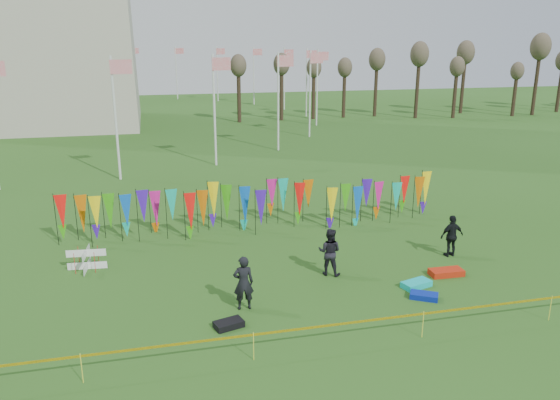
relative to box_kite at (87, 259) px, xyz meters
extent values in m
plane|color=#254E16|center=(7.47, -5.79, -0.44)|extent=(160.00, 160.00, 0.00)
cylinder|color=silver|center=(21.47, 42.21, 3.56)|extent=(0.16, 0.16, 8.00)
plane|color=red|center=(22.07, 42.21, 6.86)|extent=(1.40, 0.00, 1.40)
cylinder|color=silver|center=(20.52, 49.45, 3.56)|extent=(0.16, 0.16, 8.00)
plane|color=red|center=(21.12, 49.45, 6.86)|extent=(1.40, 0.00, 1.40)
cylinder|color=silver|center=(17.72, 56.21, 3.56)|extent=(0.16, 0.16, 8.00)
plane|color=red|center=(18.32, 56.21, 6.86)|extent=(1.40, 0.00, 1.40)
cylinder|color=silver|center=(13.27, 62.01, 3.56)|extent=(0.16, 0.16, 8.00)
plane|color=red|center=(13.87, 62.01, 6.86)|extent=(1.40, 0.00, 1.40)
cylinder|color=silver|center=(7.47, 66.46, 3.56)|extent=(0.16, 0.16, 8.00)
plane|color=red|center=(8.07, 66.46, 6.86)|extent=(1.40, 0.00, 1.40)
cylinder|color=silver|center=(0.72, 69.25, 3.56)|extent=(0.16, 0.16, 8.00)
plane|color=red|center=(1.32, 69.25, 6.86)|extent=(1.40, 0.00, 1.40)
cylinder|color=silver|center=(-6.53, 70.21, 3.56)|extent=(0.16, 0.16, 8.00)
plane|color=red|center=(-5.93, 70.21, 6.86)|extent=(1.40, 0.00, 1.40)
cylinder|color=silver|center=(-13.77, 69.25, 3.56)|extent=(0.16, 0.16, 8.00)
plane|color=red|center=(-13.17, 69.25, 6.86)|extent=(1.40, 0.00, 1.40)
cylinder|color=silver|center=(0.72, 15.16, 3.56)|extent=(0.16, 0.16, 8.00)
plane|color=red|center=(1.32, 15.16, 6.86)|extent=(1.40, 0.00, 1.40)
cylinder|color=silver|center=(7.47, 17.96, 3.56)|extent=(0.16, 0.16, 8.00)
plane|color=red|center=(8.07, 17.96, 6.86)|extent=(1.40, 0.00, 1.40)
cylinder|color=silver|center=(13.27, 22.41, 3.56)|extent=(0.16, 0.16, 8.00)
plane|color=red|center=(13.87, 22.41, 6.86)|extent=(1.40, 0.00, 1.40)
cylinder|color=silver|center=(17.72, 28.21, 3.56)|extent=(0.16, 0.16, 8.00)
plane|color=red|center=(18.32, 28.21, 6.86)|extent=(1.40, 0.00, 1.40)
cylinder|color=silver|center=(20.52, 34.96, 3.56)|extent=(0.16, 0.16, 8.00)
plane|color=red|center=(21.12, 34.96, 6.86)|extent=(1.40, 0.00, 1.40)
cylinder|color=black|center=(-1.53, 3.21, 0.70)|extent=(0.03, 0.03, 2.28)
cone|color=#FF120E|center=(-1.25, 3.21, 0.96)|extent=(0.64, 0.64, 1.60)
cylinder|color=black|center=(-0.83, 3.21, 0.70)|extent=(0.03, 0.03, 2.28)
cone|color=#D06106|center=(-0.55, 3.21, 0.96)|extent=(0.64, 0.64, 1.60)
cylinder|color=black|center=(-0.14, 3.21, 0.70)|extent=(0.03, 0.03, 2.28)
cone|color=yellow|center=(0.14, 3.21, 0.96)|extent=(0.64, 0.64, 1.60)
cylinder|color=black|center=(0.55, 3.21, 0.70)|extent=(0.03, 0.03, 2.28)
cone|color=#349E12|center=(0.83, 3.21, 0.96)|extent=(0.64, 0.64, 1.60)
cylinder|color=black|center=(1.24, 3.21, 0.70)|extent=(0.03, 0.03, 2.28)
cone|color=blue|center=(1.52, 3.21, 0.96)|extent=(0.64, 0.64, 1.60)
cylinder|color=black|center=(1.93, 3.21, 0.70)|extent=(0.03, 0.03, 2.28)
cone|color=#4014B1|center=(2.21, 3.21, 0.96)|extent=(0.64, 0.64, 1.60)
cylinder|color=black|center=(2.63, 3.21, 0.70)|extent=(0.03, 0.03, 2.28)
cone|color=#D71786|center=(2.91, 3.21, 0.96)|extent=(0.64, 0.64, 1.60)
cylinder|color=black|center=(3.32, 3.21, 0.70)|extent=(0.03, 0.03, 2.28)
cone|color=#0BB094|center=(3.60, 3.21, 0.96)|extent=(0.64, 0.64, 1.60)
cylinder|color=black|center=(4.01, 3.21, 0.70)|extent=(0.03, 0.03, 2.28)
cone|color=#FF120E|center=(4.29, 3.21, 0.96)|extent=(0.64, 0.64, 1.60)
cylinder|color=black|center=(4.70, 3.21, 0.70)|extent=(0.03, 0.03, 2.28)
cone|color=#D06106|center=(4.98, 3.21, 0.96)|extent=(0.64, 0.64, 1.60)
cylinder|color=black|center=(5.40, 3.21, 0.70)|extent=(0.03, 0.03, 2.28)
cone|color=yellow|center=(5.68, 3.21, 0.96)|extent=(0.64, 0.64, 1.60)
cylinder|color=black|center=(6.09, 3.21, 0.70)|extent=(0.03, 0.03, 2.28)
cone|color=#349E12|center=(6.37, 3.21, 0.96)|extent=(0.64, 0.64, 1.60)
cylinder|color=black|center=(6.78, 3.21, 0.70)|extent=(0.03, 0.03, 2.28)
cone|color=blue|center=(7.06, 3.21, 0.96)|extent=(0.64, 0.64, 1.60)
cylinder|color=black|center=(7.47, 3.21, 0.70)|extent=(0.03, 0.03, 2.28)
cone|color=#4014B1|center=(7.75, 3.21, 0.96)|extent=(0.64, 0.64, 1.60)
cylinder|color=black|center=(8.17, 3.21, 0.70)|extent=(0.03, 0.03, 2.28)
cone|color=#D71786|center=(8.45, 3.21, 0.96)|extent=(0.64, 0.64, 1.60)
cylinder|color=black|center=(8.86, 3.21, 0.70)|extent=(0.03, 0.03, 2.28)
cone|color=#0BB094|center=(9.14, 3.21, 0.96)|extent=(0.64, 0.64, 1.60)
cylinder|color=black|center=(9.55, 3.21, 0.70)|extent=(0.03, 0.03, 2.28)
cone|color=#FF120E|center=(9.83, 3.21, 0.96)|extent=(0.64, 0.64, 1.60)
cylinder|color=black|center=(10.24, 3.21, 0.70)|extent=(0.03, 0.03, 2.28)
cone|color=#D06106|center=(10.52, 3.21, 0.96)|extent=(0.64, 0.64, 1.60)
cylinder|color=black|center=(10.93, 3.21, 0.70)|extent=(0.03, 0.03, 2.28)
cone|color=yellow|center=(11.21, 3.21, 0.96)|extent=(0.64, 0.64, 1.60)
cylinder|color=black|center=(11.63, 3.21, 0.70)|extent=(0.03, 0.03, 2.28)
cone|color=#349E12|center=(11.91, 3.21, 0.96)|extent=(0.64, 0.64, 1.60)
cylinder|color=black|center=(12.32, 3.21, 0.70)|extent=(0.03, 0.03, 2.28)
cone|color=blue|center=(12.60, 3.21, 0.96)|extent=(0.64, 0.64, 1.60)
cylinder|color=black|center=(13.01, 3.21, 0.70)|extent=(0.03, 0.03, 2.28)
cone|color=#4014B1|center=(13.29, 3.21, 0.96)|extent=(0.64, 0.64, 1.60)
cylinder|color=black|center=(13.70, 3.21, 0.70)|extent=(0.03, 0.03, 2.28)
cone|color=#D71786|center=(13.98, 3.21, 0.96)|extent=(0.64, 0.64, 1.60)
cylinder|color=black|center=(14.40, 3.21, 0.70)|extent=(0.03, 0.03, 2.28)
cone|color=#0BB094|center=(14.68, 3.21, 0.96)|extent=(0.64, 0.64, 1.60)
cylinder|color=black|center=(15.09, 3.21, 0.70)|extent=(0.03, 0.03, 2.28)
cone|color=#FF120E|center=(15.37, 3.21, 0.96)|extent=(0.64, 0.64, 1.60)
cylinder|color=black|center=(15.78, 3.21, 0.70)|extent=(0.03, 0.03, 2.28)
cone|color=#D06106|center=(16.06, 3.21, 0.96)|extent=(0.64, 0.64, 1.60)
cylinder|color=black|center=(16.47, 3.21, 0.70)|extent=(0.03, 0.03, 2.28)
cone|color=yellow|center=(16.75, 3.21, 0.96)|extent=(0.64, 0.64, 1.60)
cube|color=yellow|center=(7.47, -7.97, 0.38)|extent=(26.00, 0.01, 0.08)
cylinder|color=yellow|center=(0.47, -7.97, 0.01)|extent=(0.02, 0.02, 0.90)
cylinder|color=yellow|center=(5.47, -7.97, 0.01)|extent=(0.02, 0.02, 0.90)
cylinder|color=yellow|center=(10.47, -7.97, 0.01)|extent=(0.02, 0.02, 0.90)
cylinder|color=yellow|center=(15.47, -7.97, 0.01)|extent=(0.02, 0.02, 0.90)
cylinder|color=#332719|center=(13.47, 38.21, 2.76)|extent=(0.44, 0.44, 6.40)
ellipsoid|color=brown|center=(13.47, 38.21, 6.12)|extent=(1.92, 1.92, 2.56)
cylinder|color=#332719|center=(17.47, 38.21, 2.76)|extent=(0.44, 0.44, 6.40)
ellipsoid|color=brown|center=(17.47, 38.21, 6.12)|extent=(1.92, 1.92, 2.56)
cylinder|color=#332719|center=(21.47, 38.21, 2.76)|extent=(0.44, 0.44, 6.40)
ellipsoid|color=brown|center=(21.47, 38.21, 6.12)|extent=(1.92, 1.92, 2.56)
cylinder|color=#332719|center=(25.47, 38.21, 2.76)|extent=(0.44, 0.44, 6.40)
ellipsoid|color=brown|center=(25.47, 38.21, 6.12)|extent=(1.92, 1.92, 2.56)
cylinder|color=#332719|center=(29.47, 38.21, 2.76)|extent=(0.44, 0.44, 6.40)
ellipsoid|color=brown|center=(29.47, 38.21, 6.12)|extent=(1.92, 1.92, 2.56)
cylinder|color=#332719|center=(33.47, 38.21, 2.76)|extent=(0.44, 0.44, 6.40)
ellipsoid|color=brown|center=(33.47, 38.21, 6.12)|extent=(1.92, 1.92, 2.56)
cylinder|color=#332719|center=(37.47, 38.21, 2.76)|extent=(0.44, 0.44, 6.40)
ellipsoid|color=brown|center=(37.47, 38.21, 6.12)|extent=(1.92, 1.92, 2.56)
cylinder|color=#332719|center=(41.47, 38.21, 2.76)|extent=(0.44, 0.44, 6.40)
ellipsoid|color=brown|center=(41.47, 38.21, 6.12)|extent=(1.92, 1.92, 2.56)
cylinder|color=#332719|center=(45.47, 38.21, 2.76)|extent=(0.44, 0.44, 6.40)
ellipsoid|color=brown|center=(45.47, 38.21, 6.12)|extent=(1.92, 1.92, 2.56)
cylinder|color=#332719|center=(49.47, 38.21, 2.76)|extent=(0.44, 0.44, 6.40)
ellipsoid|color=brown|center=(49.47, 38.21, 6.12)|extent=(1.92, 1.92, 2.56)
cylinder|color=#332719|center=(53.47, 38.21, 2.76)|extent=(0.44, 0.44, 6.40)
cylinder|color=red|center=(-0.38, -0.38, 0.00)|extent=(0.02, 0.02, 0.88)
cylinder|color=red|center=(0.38, -0.38, 0.00)|extent=(0.02, 0.02, 0.88)
cylinder|color=red|center=(-0.38, 0.38, 0.00)|extent=(0.02, 0.02, 0.88)
cylinder|color=red|center=(0.38, 0.38, 0.00)|extent=(0.02, 0.02, 0.88)
imported|color=black|center=(5.58, -4.79, 0.53)|extent=(0.73, 0.54, 1.94)
imported|color=black|center=(9.36, -2.73, 0.51)|extent=(1.09, 0.97, 1.90)
imported|color=black|center=(15.05, -2.13, 0.47)|extent=(1.12, 0.69, 1.83)
cube|color=#0DCAC7|center=(12.19, -4.60, -0.33)|extent=(1.24, 0.86, 0.22)
cube|color=#0A23A4|center=(12.01, -5.55, -0.34)|extent=(1.10, 0.94, 0.20)
cube|color=red|center=(13.84, -3.91, -0.32)|extent=(1.33, 0.64, 0.24)
cube|color=black|center=(4.89, -5.93, -0.33)|extent=(1.04, 0.77, 0.21)
camera|label=1|loc=(2.80, -21.66, 8.50)|focal=35.00mm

